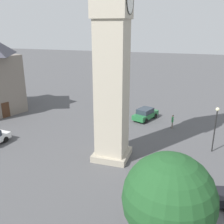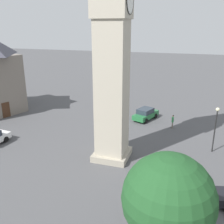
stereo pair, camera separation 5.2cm
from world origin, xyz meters
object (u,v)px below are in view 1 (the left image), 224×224
at_px(tree, 169,199).
at_px(lamp_post, 216,122).
at_px(clock_tower, 112,13).
at_px(pedestrian, 173,120).
at_px(car_blue_kerb, 145,114).

relative_size(tree, lamp_post, 1.35).
relative_size(clock_tower, pedestrian, 12.92).
xyz_separation_m(car_blue_kerb, tree, (-20.98, -4.88, 3.08)).
height_order(car_blue_kerb, tree, tree).
bearing_deg(car_blue_kerb, clock_tower, 174.28).
bearing_deg(pedestrian, clock_tower, 152.20).
xyz_separation_m(pedestrian, tree, (-18.91, -1.20, 2.83)).
height_order(car_blue_kerb, pedestrian, pedestrian).
relative_size(pedestrian, tree, 0.27).
height_order(clock_tower, lamp_post, clock_tower).
distance_m(car_blue_kerb, lamp_post, 10.94).
relative_size(pedestrian, lamp_post, 0.37).
bearing_deg(car_blue_kerb, pedestrian, -119.39).
bearing_deg(lamp_post, car_blue_kerb, 48.42).
relative_size(car_blue_kerb, pedestrian, 2.64).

